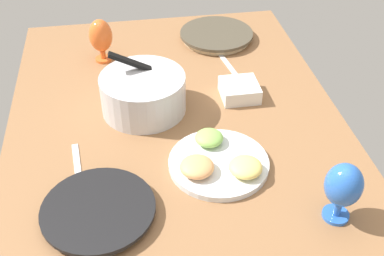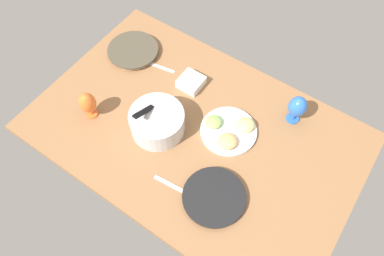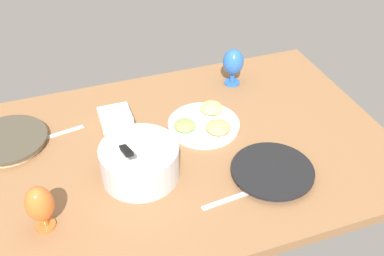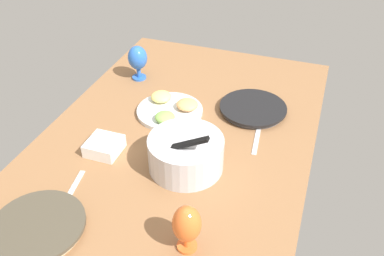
{
  "view_description": "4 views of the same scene",
  "coord_description": "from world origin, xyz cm",
  "views": [
    {
      "loc": [
        -109.8,
        14.39,
        92.09
      ],
      "look_at": [
        -3.0,
        -3.1,
        5.4
      ],
      "focal_mm": 45.05,
      "sensor_mm": 36.0,
      "label": 1
    },
    {
      "loc": [
        -51.66,
        77.75,
        156.56
      ],
      "look_at": [
        0.21,
        2.27,
        5.4
      ],
      "focal_mm": 34.31,
      "sensor_mm": 36.0,
      "label": 2
    },
    {
      "loc": [
        37.16,
        122.98,
        110.62
      ],
      "look_at": [
        -7.2,
        -2.97,
        5.4
      ],
      "focal_mm": 42.95,
      "sensor_mm": 36.0,
      "label": 3
    },
    {
      "loc": [
        122.06,
        48.73,
        101.03
      ],
      "look_at": [
        -0.09,
        6.1,
        5.4
      ],
      "focal_mm": 39.24,
      "sensor_mm": 36.0,
      "label": 4
    }
  ],
  "objects": [
    {
      "name": "mixing_bowl",
      "position": [
        15.82,
        9.36,
        6.62
      ],
      "size": [
        26.75,
        26.75,
        18.95
      ],
      "color": "silver",
      "rests_on": "ground_plane"
    },
    {
      "name": "dinner_plate_left",
      "position": [
        -26.85,
        24.33,
        1.41
      ],
      "size": [
        28.56,
        28.56,
        2.71
      ],
      "color": "#4C4C51",
      "rests_on": "ground_plane"
    },
    {
      "name": "square_bowl_white",
      "position": [
        17.78,
        -22.44,
        2.78
      ],
      "size": [
        12.1,
        12.1,
        5.0
      ],
      "color": "white",
      "rests_on": "ground_plane"
    },
    {
      "name": "dinner_plate_right",
      "position": [
        58.08,
        -22.92,
        1.59
      ],
      "size": [
        28.77,
        28.77,
        3.05
      ],
      "color": "beige",
      "rests_on": "ground_plane"
    },
    {
      "name": "ground_plane",
      "position": [
        0.0,
        0.0,
        -2.0
      ],
      "size": [
        160.0,
        104.0,
        4.0
      ],
      "primitive_type": "cube",
      "color": "#8C603D"
    },
    {
      "name": "fork_by_right_plate",
      "position": [
        39.22,
        -22.96,
        0.3
      ],
      "size": [
        18.05,
        4.75,
        0.6
      ],
      "primitive_type": "cube",
      "rotation": [
        0.0,
        0.0,
        0.17
      ],
      "color": "silver",
      "rests_on": "ground_plane"
    },
    {
      "name": "fork_by_left_plate",
      "position": [
        -7.59,
        30.15,
        0.3
      ],
      "size": [
        18.09,
        3.57,
        0.6
      ],
      "primitive_type": "cube",
      "rotation": [
        0.0,
        0.0,
        0.1
      ],
      "color": "silver",
      "rests_on": "ground_plane"
    },
    {
      "name": "hurricane_glass_orange",
      "position": [
        48.87,
        21.66,
        9.64
      ],
      "size": [
        8.41,
        8.41,
        16.22
      ],
      "color": "orange",
      "rests_on": "ground_plane"
    },
    {
      "name": "hurricane_glass_blue",
      "position": [
        -36.82,
        -33.72,
        10.43
      ],
      "size": [
        9.08,
        9.08,
        16.78
      ],
      "color": "blue",
      "rests_on": "ground_plane"
    },
    {
      "name": "fruit_platter",
      "position": [
        -14.47,
        -8.53,
        1.93
      ],
      "size": [
        27.99,
        27.99,
        5.53
      ],
      "color": "silver",
      "rests_on": "ground_plane"
    }
  ]
}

